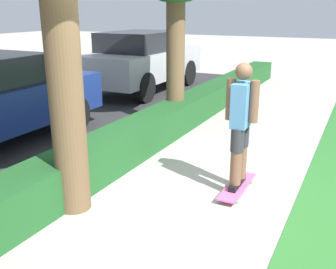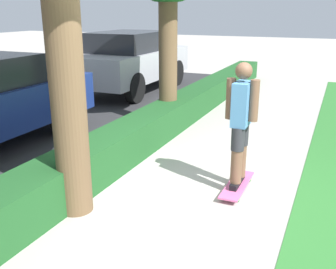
{
  "view_description": "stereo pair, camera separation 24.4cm",
  "coord_description": "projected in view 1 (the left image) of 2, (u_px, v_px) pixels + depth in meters",
  "views": [
    {
      "loc": [
        -4.11,
        -1.54,
        2.24
      ],
      "look_at": [
        0.16,
        0.6,
        0.71
      ],
      "focal_mm": 42.0,
      "sensor_mm": 36.0,
      "label": 1
    },
    {
      "loc": [
        -4.22,
        -1.32,
        2.24
      ],
      "look_at": [
        0.16,
        0.6,
        0.71
      ],
      "focal_mm": 42.0,
      "sensor_mm": 36.0,
      "label": 2
    }
  ],
  "objects": [
    {
      "name": "ground_plane",
      "position": [
        206.0,
        199.0,
        4.84
      ],
      "size": [
        60.0,
        60.0,
        0.0
      ],
      "primitive_type": "plane",
      "color": "#ADA89E"
    },
    {
      "name": "hedge_row",
      "position": [
        99.0,
        158.0,
        5.44
      ],
      "size": [
        18.62,
        0.6,
        0.54
      ],
      "color": "#1E5123",
      "rests_on": "ground_plane"
    },
    {
      "name": "skateboard",
      "position": [
        237.0,
        186.0,
        5.04
      ],
      "size": [
        0.95,
        0.24,
        0.08
      ],
      "color": "#DB5B93",
      "rests_on": "ground_plane"
    },
    {
      "name": "skater_person",
      "position": [
        241.0,
        123.0,
        4.78
      ],
      "size": [
        0.48,
        0.4,
        1.56
      ],
      "color": "black",
      "rests_on": "skateboard"
    },
    {
      "name": "parked_car_rear",
      "position": [
        142.0,
        60.0,
        11.04
      ],
      "size": [
        4.27,
        1.87,
        1.65
      ],
      "rotation": [
        0.0,
        0.0,
        0.0
      ],
      "color": "#B7B7BC",
      "rests_on": "ground_plane"
    }
  ]
}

